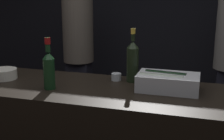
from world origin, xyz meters
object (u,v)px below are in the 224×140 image
(red_wine_bottle_burgundy, at_px, (49,68))
(champagne_bottle, at_px, (133,60))
(candle_votive, at_px, (116,77))
(person_in_hoodie, at_px, (78,45))
(ice_bin_with_bottles, at_px, (167,81))
(bowl_white, at_px, (4,74))

(red_wine_bottle_burgundy, distance_m, champagne_bottle, 0.57)
(candle_votive, bearing_deg, champagne_bottle, 1.35)
(red_wine_bottle_burgundy, xyz_separation_m, champagne_bottle, (0.48, 0.32, 0.01))
(candle_votive, xyz_separation_m, person_in_hoodie, (-0.76, 1.13, -0.00))
(candle_votive, relative_size, red_wine_bottle_burgundy, 0.21)
(candle_votive, height_order, champagne_bottle, champagne_bottle)
(ice_bin_with_bottles, distance_m, person_in_hoodie, 1.70)
(red_wine_bottle_burgundy, bearing_deg, person_in_hoodie, 105.41)
(ice_bin_with_bottles, height_order, candle_votive, ice_bin_with_bottles)
(red_wine_bottle_burgundy, height_order, champagne_bottle, champagne_bottle)
(person_in_hoodie, bearing_deg, bowl_white, -152.21)
(bowl_white, relative_size, person_in_hoodie, 0.11)
(person_in_hoodie, bearing_deg, red_wine_bottle_burgundy, -135.53)
(candle_votive, relative_size, champagne_bottle, 0.19)
(ice_bin_with_bottles, bearing_deg, champagne_bottle, 152.92)
(bowl_white, relative_size, candle_votive, 2.58)
(ice_bin_with_bottles, bearing_deg, person_in_hoodie, 131.94)
(bowl_white, distance_m, person_in_hoodie, 1.33)
(bowl_white, height_order, person_in_hoodie, person_in_hoodie)
(ice_bin_with_bottles, distance_m, candle_votive, 0.40)
(bowl_white, xyz_separation_m, person_in_hoodie, (0.03, 1.33, -0.02))
(candle_votive, distance_m, red_wine_bottle_burgundy, 0.49)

